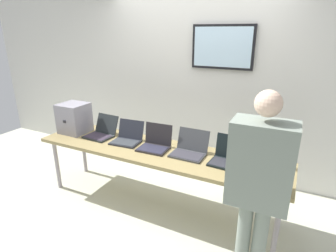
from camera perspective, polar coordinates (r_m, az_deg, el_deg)
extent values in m
cube|color=beige|center=(3.47, -2.31, -16.33)|extent=(8.00, 8.00, 0.04)
cube|color=silver|center=(3.89, 5.52, 10.32)|extent=(8.00, 0.06, 2.80)
cube|color=black|center=(3.68, 11.41, 15.99)|extent=(0.81, 0.05, 0.55)
cube|color=silver|center=(3.66, 11.34, 15.98)|extent=(0.75, 0.02, 0.49)
cube|color=#917E4E|center=(3.11, -2.49, -5.34)|extent=(2.93, 0.70, 0.04)
cylinder|color=gray|center=(3.89, -22.33, -7.46)|extent=(0.05, 0.05, 0.69)
cylinder|color=gray|center=(2.77, 21.91, -19.17)|extent=(0.05, 0.05, 0.69)
cylinder|color=gray|center=(4.20, -17.31, -4.87)|extent=(0.05, 0.05, 0.69)
cylinder|color=gray|center=(3.18, 22.81, -13.82)|extent=(0.05, 0.05, 0.69)
cube|color=gray|center=(3.77, -19.13, 1.60)|extent=(0.34, 0.33, 0.39)
cube|color=black|center=(3.66, -20.99, 0.85)|extent=(0.04, 0.01, 0.03)
cube|color=#232729|center=(3.55, -14.47, -2.20)|extent=(0.35, 0.27, 0.02)
cube|color=#342B38|center=(3.53, -14.63, -2.09)|extent=(0.32, 0.22, 0.00)
cube|color=#232729|center=(3.62, -12.75, 0.48)|extent=(0.34, 0.12, 0.23)
cube|color=navy|center=(3.62, -12.72, 0.47)|extent=(0.31, 0.11, 0.20)
cube|color=#22242D|center=(3.30, -9.00, -3.47)|extent=(0.35, 0.26, 0.02)
cube|color=#303438|center=(3.28, -9.11, -3.35)|extent=(0.32, 0.21, 0.00)
cube|color=#22242D|center=(3.38, -7.78, -0.65)|extent=(0.34, 0.11, 0.22)
cube|color=white|center=(3.38, -7.76, -0.65)|extent=(0.31, 0.09, 0.20)
cube|color=black|center=(3.09, -3.16, -4.87)|extent=(0.35, 0.27, 0.02)
cube|color=#262637|center=(3.08, -3.27, -4.75)|extent=(0.32, 0.22, 0.00)
cube|color=black|center=(3.16, -2.00, -1.67)|extent=(0.34, 0.06, 0.25)
cube|color=silver|center=(3.16, -1.98, -1.66)|extent=(0.31, 0.05, 0.22)
cube|color=#38393D|center=(2.94, 4.08, -6.19)|extent=(0.36, 0.25, 0.02)
cube|color=#323138|center=(2.93, 3.99, -6.08)|extent=(0.33, 0.20, 0.00)
cube|color=#38393D|center=(3.03, 5.34, -2.86)|extent=(0.36, 0.09, 0.23)
cube|color=#325E30|center=(3.03, 5.36, -2.86)|extent=(0.33, 0.07, 0.20)
cube|color=black|center=(2.82, 12.34, -7.85)|extent=(0.37, 0.28, 0.02)
cube|color=#29292F|center=(2.80, 12.27, -7.74)|extent=(0.34, 0.22, 0.00)
cube|color=black|center=(2.89, 13.45, -4.32)|extent=(0.35, 0.07, 0.25)
cube|color=navy|center=(2.89, 13.47, -4.31)|extent=(0.33, 0.06, 0.22)
cube|color=#21222D|center=(2.77, 20.54, -9.20)|extent=(0.33, 0.25, 0.02)
cube|color=#332A32|center=(2.76, 20.56, -9.09)|extent=(0.30, 0.20, 0.00)
cube|color=#21222D|center=(2.88, 20.97, -5.73)|extent=(0.32, 0.14, 0.20)
cube|color=white|center=(2.88, 20.97, -5.73)|extent=(0.29, 0.12, 0.18)
cylinder|color=gray|center=(2.45, 15.45, -22.49)|extent=(0.11, 0.11, 0.80)
cylinder|color=gray|center=(2.44, 18.52, -23.01)|extent=(0.11, 0.11, 0.80)
cube|color=gray|center=(2.05, 18.95, -7.57)|extent=(0.44, 0.27, 0.63)
sphere|color=beige|center=(1.90, 20.40, 4.45)|extent=(0.18, 0.18, 0.18)
cylinder|color=gray|center=(2.44, 15.29, -9.68)|extent=(0.08, 0.32, 0.07)
cylinder|color=gray|center=(2.42, 23.09, -10.90)|extent=(0.08, 0.32, 0.07)
cube|color=white|center=(2.65, 15.03, -10.12)|extent=(0.24, 0.32, 0.00)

